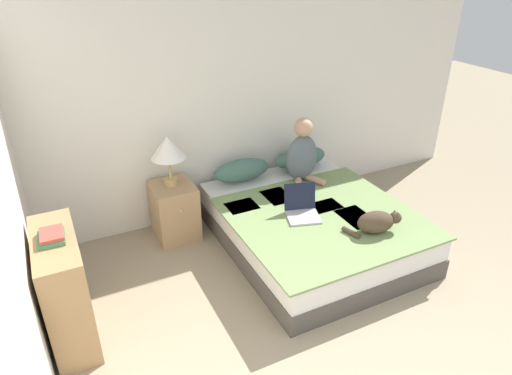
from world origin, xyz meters
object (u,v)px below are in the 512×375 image
laptop_open (302,210)px  bookshelf (65,289)px  pillow_far (300,158)px  person_sitting (302,154)px  cat_tabby (377,222)px  pillow_near (242,170)px  book_stack_top (51,236)px  table_lamp (168,149)px  bed (312,227)px  nightstand (175,211)px

laptop_open → bookshelf: 2.08m
bookshelf → pillow_far: bearing=21.7°
person_sitting → cat_tabby: 1.16m
person_sitting → cat_tabby: size_ratio=1.44×
pillow_near → person_sitting: size_ratio=0.91×
bookshelf → book_stack_top: 0.46m
pillow_far → bookshelf: bookshelf is taller
table_lamp → cat_tabby: bearing=-44.1°
bed → bookshelf: (-2.24, -0.20, 0.22)m
nightstand → bed: bearing=-33.8°
nightstand → bookshelf: size_ratio=0.66×
nightstand → pillow_near: bearing=5.3°
person_sitting → bookshelf: person_sitting is taller
pillow_near → laptop_open: size_ratio=1.62×
nightstand → bookshelf: bearing=-138.9°
nightstand → bookshelf: 1.47m
person_sitting → nightstand: 1.42m
pillow_far → cat_tabby: pillow_far is taller
bed → laptop_open: bearing=-157.6°
person_sitting → table_lamp: 1.38m
bed → bookshelf: 2.26m
pillow_far → laptop_open: laptop_open is taller
cat_tabby → laptop_open: laptop_open is taller
laptop_open → nightstand: (-0.97, 0.83, -0.20)m
book_stack_top → person_sitting: bearing=17.2°
bed → pillow_far: 0.96m
laptop_open → table_lamp: bearing=156.6°
laptop_open → pillow_far: bearing=76.8°
pillow_far → book_stack_top: size_ratio=2.77×
pillow_near → cat_tabby: size_ratio=1.30×
cat_tabby → person_sitting: bearing=107.9°
pillow_near → bookshelf: 2.15m
bed → bookshelf: bookshelf is taller
nightstand → book_stack_top: book_stack_top is taller
bed → laptop_open: laptop_open is taller
pillow_near → nightstand: (-0.78, -0.07, -0.25)m
bookshelf → person_sitting: bearing=17.1°
bed → person_sitting: bearing=69.7°
laptop_open → person_sitting: bearing=76.2°
laptop_open → book_stack_top: bearing=-159.0°
table_lamp → pillow_far: bearing=2.6°
cat_tabby → nightstand: cat_tabby is taller
person_sitting → table_lamp: person_sitting is taller
pillow_near → table_lamp: (-0.78, -0.07, 0.41)m
bed → nightstand: bearing=146.2°
bed → person_sitting: (0.20, 0.55, 0.51)m
cat_tabby → bookshelf: (-2.50, 0.39, -0.09)m
bed → pillow_far: (0.36, 0.83, 0.33)m
book_stack_top → table_lamp: bearing=41.5°
laptop_open → bookshelf: size_ratio=0.45×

